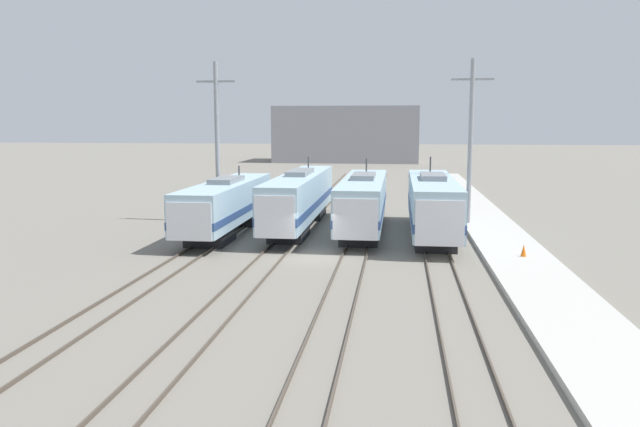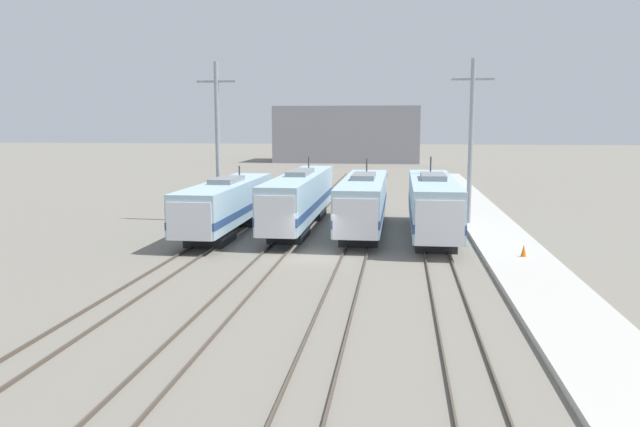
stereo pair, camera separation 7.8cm
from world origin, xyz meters
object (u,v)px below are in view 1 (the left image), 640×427
locomotive_far_left (225,205)px  catenary_tower_right (470,141)px  traffic_cone (524,250)px  locomotive_center_right (363,203)px  locomotive_far_right (432,205)px  locomotive_center_left (299,199)px  catenary_tower_left (217,140)px

locomotive_far_left → catenary_tower_right: size_ratio=1.32×
locomotive_far_left → catenary_tower_right: catenary_tower_right is taller
catenary_tower_right → traffic_cone: (1.86, -11.99, -5.87)m
locomotive_center_right → locomotive_far_right: bearing=-15.1°
locomotive_center_left → traffic_cone: size_ratio=28.48×
catenary_tower_left → traffic_cone: catenary_tower_left is taller
locomotive_center_left → locomotive_far_right: bearing=-15.3°
locomotive_far_left → locomotive_center_left: locomotive_center_left is taller
locomotive_center_left → traffic_cone: bearing=-33.6°
locomotive_far_left → catenary_tower_left: size_ratio=1.32×
locomotive_center_left → locomotive_far_left: bearing=-147.8°
locomotive_center_left → locomotive_far_right: size_ratio=1.17×
locomotive_far_left → locomotive_center_right: locomotive_center_right is taller
locomotive_center_left → traffic_cone: 17.54m
locomotive_far_left → traffic_cone: 20.55m
locomotive_center_right → locomotive_far_right: (4.86, -1.31, 0.07)m
locomotive_far_right → catenary_tower_right: bearing=59.3°
locomotive_far_left → locomotive_far_right: (14.59, 0.40, 0.18)m
locomotive_far_right → traffic_cone: 8.65m
catenary_tower_left → catenary_tower_right: bearing=0.0°
locomotive_center_left → catenary_tower_right: (12.69, 2.32, 4.28)m
locomotive_center_left → locomotive_center_right: locomotive_center_right is taller
catenary_tower_right → locomotive_far_left: bearing=-162.9°
locomotive_far_left → locomotive_center_right: (9.72, 1.71, 0.11)m
locomotive_far_right → catenary_tower_right: catenary_tower_right is taller
locomotive_far_right → catenary_tower_left: bearing=163.3°
catenary_tower_right → locomotive_center_right: bearing=-154.8°
catenary_tower_right → traffic_cone: catenary_tower_right is taller
catenary_tower_left → locomotive_far_right: bearing=-16.7°
traffic_cone → locomotive_center_right: bearing=139.4°
locomotive_far_left → locomotive_center_right: 9.87m
locomotive_center_left → catenary_tower_right: catenary_tower_right is taller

